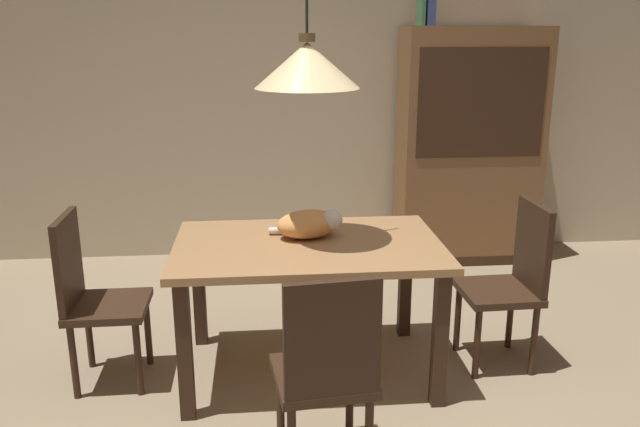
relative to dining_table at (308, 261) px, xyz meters
name	(u,v)px	position (x,y,z in m)	size (l,w,h in m)	color
back_wall	(305,78)	(0.14, 2.05, 0.80)	(6.40, 0.10, 2.90)	beige
dining_table	(308,261)	(0.00, 0.00, 0.00)	(1.40, 0.90, 0.75)	#A87A4C
chair_left_side	(92,293)	(-1.13, 0.00, -0.14)	(0.40, 0.40, 0.93)	#382316
chair_right_side	(512,277)	(1.13, 0.00, -0.14)	(0.41, 0.41, 0.93)	#382316
chair_near_front	(327,368)	(0.01, -0.88, -0.14)	(0.44, 0.44, 0.93)	#382316
cat_sleeping	(310,224)	(0.02, 0.09, 0.18)	(0.40, 0.30, 0.16)	#E59951
pendant_lamp	(307,65)	(0.00, 0.00, 1.01)	(0.52, 0.52, 1.30)	beige
hutch_bookcase	(469,152)	(1.41, 1.72, 0.24)	(1.12, 0.45, 1.85)	brown
book_green_slim	(421,8)	(0.98, 1.72, 1.33)	(0.03, 0.20, 0.26)	#427A4C
book_blue_wide	(428,9)	(1.03, 1.72, 1.32)	(0.06, 0.24, 0.24)	#384C93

